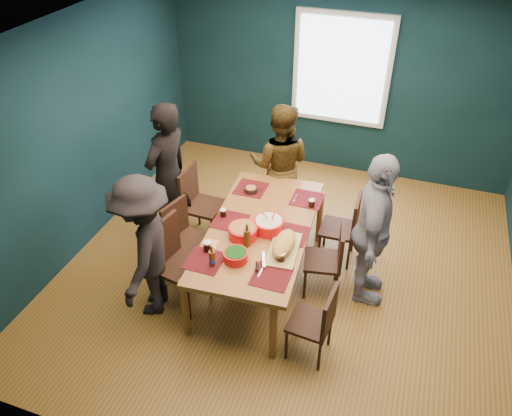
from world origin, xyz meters
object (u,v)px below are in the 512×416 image
Objects in this scene: person_near_left at (145,248)px; bowl_salad at (243,231)px; chair_left_far at (197,199)px; dining_table at (260,233)px; person_back at (280,165)px; chair_left_mid at (182,233)px; bowl_dumpling at (269,225)px; person_right at (373,232)px; bowl_herbs at (236,256)px; chair_right_near at (319,319)px; cutting_board at (284,245)px; chair_left_near at (174,257)px; chair_right_mid at (331,256)px; person_far_left at (168,176)px; chair_right_far at (346,224)px.

person_near_left reaches higher than bowl_salad.
chair_left_far is 1.21m from bowl_salad.
dining_table is 1.31× the size of person_back.
person_near_left is (0.04, -1.28, 0.25)m from chair_left_far.
bowl_dumpling is (1.00, 0.05, 0.33)m from chair_left_mid.
bowl_salad is 0.29m from bowl_dumpling.
bowl_herbs is at bearing 116.65° from person_right.
bowl_herbs is (-0.89, 0.22, 0.34)m from chair_right_near.
cutting_board is (-0.50, 0.50, 0.36)m from chair_right_near.
person_near_left is 0.92m from bowl_herbs.
bowl_herbs is at bearing -106.00° from bowl_dumpling.
person_back reaches higher than chair_left_mid.
chair_left_near is at bearing -153.25° from bowl_salad.
cutting_board is (0.40, 0.29, 0.01)m from bowl_herbs.
chair_left_near is 1.17× the size of chair_right_mid.
bowl_herbs is (-0.06, -0.56, 0.13)m from dining_table.
person_far_left is (-0.52, 0.95, 0.32)m from chair_left_near.
person_far_left is at bearing -151.13° from chair_left_far.
chair_right_far is 1.48m from chair_right_near.
bowl_herbs is at bearing -47.78° from chair_left_far.
cutting_board reaches higher than bowl_salad.
dining_table is at bearing 83.95° from bowl_herbs.
person_far_left is at bearing 143.85° from chair_left_mid.
person_back is at bearing 140.51° from person_far_left.
person_near_left reaches higher than chair_right_mid.
bowl_herbs is at bearing -149.05° from cutting_board.
chair_left_near is at bearing -172.12° from cutting_board.
chair_right_near is 1.09m from person_right.
chair_left_mid reaches higher than chair_right_mid.
bowl_salad is (-1.25, -0.39, -0.03)m from person_right.
person_right is at bearing -58.36° from chair_right_far.
bowl_dumpling is at bearing 110.94° from person_near_left.
cutting_board is at bearing -147.43° from chair_right_mid.
person_back is at bearing 145.27° from person_near_left.
chair_left_near is 0.76m from bowl_salad.
chair_right_near is at bearing -13.62° from bowl_herbs.
bowl_dumpling is at bearing -25.42° from chair_left_far.
bowl_herbs reaches higher than dining_table.
bowl_salad reaches higher than chair_right_near.
chair_right_far is at bearing 6.53° from chair_left_far.
person_far_left is (-1.28, 0.43, 0.20)m from dining_table.
chair_right_near is 2.83× the size of bowl_salad.
chair_right_far is at bearing 48.95° from chair_left_near.
chair_left_far is 0.59× the size of person_near_left.
person_far_left is at bearing 78.96° from person_right.
chair_right_near is 2.70× the size of bowl_dumpling.
chair_right_mid is 0.47× the size of person_far_left.
chair_right_far is at bearing 44.20° from bowl_salad.
chair_right_near reaches higher than dining_table.
dining_table is 0.93m from chair_left_near.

